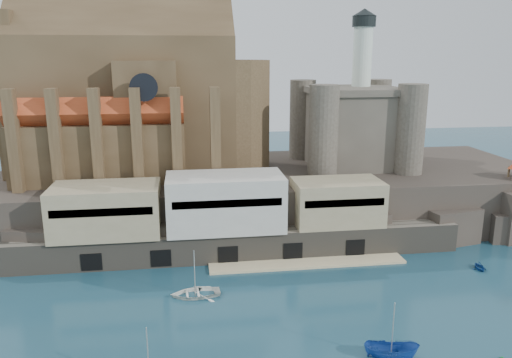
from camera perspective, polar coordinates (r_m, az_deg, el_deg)
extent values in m
plane|color=#173C4D|center=(61.54, 8.17, -16.40)|extent=(300.00, 300.00, 0.00)
cube|color=#29231F|center=(95.71, 1.69, -1.71)|extent=(100.00, 34.00, 10.00)
cube|color=#29231F|center=(82.48, -23.40, -7.01)|extent=(9.00, 5.00, 6.00)
cube|color=#29231F|center=(79.64, -12.17, -6.87)|extent=(9.00, 5.00, 6.00)
cube|color=#29231F|center=(80.09, 0.12, -6.41)|extent=(9.00, 5.00, 6.00)
cube|color=#29231F|center=(84.05, 11.73, -5.71)|extent=(9.00, 5.00, 6.00)
cube|color=#29231F|center=(90.58, 21.35, -4.96)|extent=(9.00, 5.00, 6.00)
cube|color=#635C4F|center=(79.09, -1.95, -7.28)|extent=(70.00, 6.00, 4.50)
cube|color=#D0BC8B|center=(77.43, 5.91, -9.52)|extent=(30.00, 4.00, 0.40)
cube|color=black|center=(77.63, -18.27, -8.97)|extent=(3.00, 0.40, 2.60)
cube|color=black|center=(76.41, -10.80, -8.85)|extent=(3.00, 0.40, 2.60)
cube|color=black|center=(76.49, -3.21, -8.59)|extent=(3.00, 0.40, 2.60)
cube|color=black|center=(77.87, 4.21, -8.18)|extent=(3.00, 0.40, 2.60)
cube|color=black|center=(80.47, 11.26, -7.67)|extent=(3.00, 0.40, 2.60)
cube|color=#978966|center=(78.67, -16.73, -3.38)|extent=(16.00, 9.00, 7.50)
cube|color=beige|center=(77.74, -3.53, -2.61)|extent=(18.00, 9.00, 8.50)
cube|color=#978966|center=(81.26, 9.24, -2.58)|extent=(14.00, 8.00, 7.00)
cube|color=#493722|center=(93.77, -14.48, 8.12)|extent=(38.00, 14.00, 24.00)
cube|color=#493722|center=(93.37, -14.94, 15.45)|extent=(38.00, 13.01, 13.01)
cylinder|color=#493722|center=(93.80, -2.70, 7.32)|extent=(14.00, 14.00, 20.00)
cube|color=#493722|center=(93.62, -11.95, 7.01)|extent=(10.00, 20.00, 20.00)
cube|color=#493722|center=(86.00, -17.51, 2.68)|extent=(28.00, 5.00, 10.00)
cube|color=#493722|center=(104.50, -15.88, 4.73)|extent=(28.00, 5.00, 10.00)
cube|color=#B13F1E|center=(85.01, -17.84, 7.04)|extent=(28.00, 5.66, 5.66)
cube|color=#B13F1E|center=(103.69, -16.12, 8.32)|extent=(28.00, 5.66, 5.66)
cube|color=#493722|center=(97.55, -25.82, 8.57)|extent=(4.00, 10.00, 28.00)
cylinder|color=black|center=(81.11, -12.71, 10.18)|extent=(4.40, 0.30, 4.40)
cube|color=#493722|center=(85.48, -25.94, 3.88)|extent=(1.60, 2.20, 16.00)
cube|color=#493722|center=(83.78, -21.90, 4.11)|extent=(1.60, 2.20, 16.00)
cube|color=#493722|center=(82.50, -17.71, 4.32)|extent=(1.60, 2.20, 16.00)
cube|color=#493722|center=(81.68, -13.41, 4.51)|extent=(1.60, 2.20, 16.00)
cube|color=#493722|center=(81.32, -9.05, 4.68)|extent=(1.60, 2.20, 16.00)
cube|color=#493722|center=(81.44, -4.67, 4.82)|extent=(1.60, 2.20, 16.00)
cube|color=#4A443A|center=(98.06, 10.94, 5.60)|extent=(16.00, 16.00, 14.00)
cube|color=#4A443A|center=(97.27, 11.15, 9.92)|extent=(17.00, 17.00, 1.20)
cylinder|color=#4A443A|center=(87.99, 7.69, 5.44)|extent=(5.20, 5.20, 16.00)
cylinder|color=#4A443A|center=(93.56, 17.21, 5.45)|extent=(5.20, 5.20, 16.00)
cylinder|color=#4A443A|center=(103.34, 5.31, 6.78)|extent=(5.20, 5.20, 16.00)
cylinder|color=#4A443A|center=(108.12, 13.65, 6.77)|extent=(5.20, 5.20, 16.00)
cylinder|color=silver|center=(99.59, 12.04, 13.19)|extent=(3.60, 3.60, 12.00)
cylinder|color=black|center=(99.76, 12.26, 17.21)|extent=(4.40, 4.40, 2.00)
cone|color=black|center=(99.87, 12.31, 18.13)|extent=(4.60, 4.60, 1.40)
cube|color=#29231F|center=(95.56, 26.73, -4.86)|extent=(6.00, 5.00, 5.00)
cylinder|color=#493722|center=(98.53, 26.88, 0.39)|extent=(0.36, 0.36, 3.20)
imported|color=#1C489F|center=(57.56, 15.14, -19.13)|extent=(2.68, 2.64, 5.68)
imported|color=white|center=(68.29, -6.95, -13.08)|extent=(1.64, 4.76, 6.57)
imported|color=navy|center=(82.31, 24.16, -9.39)|extent=(2.68, 1.84, 2.89)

